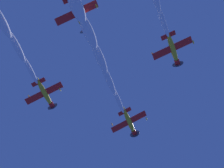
{
  "coord_description": "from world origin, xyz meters",
  "views": [
    {
      "loc": [
        -32.79,
        9.79,
        1.74
      ],
      "look_at": [
        -4.59,
        8.05,
        63.66
      ],
      "focal_mm": 48.93,
      "sensor_mm": 36.0,
      "label": 1
    }
  ],
  "objects_px": {
    "airplane_lead": "(130,123)",
    "airplane_right_wingman": "(173,50)",
    "airplane_left_wingman": "(45,94)",
    "airplane_slot_tail": "(78,15)"
  },
  "relations": [
    {
      "from": "airplane_right_wingman",
      "to": "airplane_slot_tail",
      "type": "xyz_separation_m",
      "value": [
        -6.56,
        20.41,
        -1.27
      ]
    },
    {
      "from": "airplane_left_wingman",
      "to": "airplane_right_wingman",
      "type": "height_order",
      "value": "airplane_left_wingman"
    },
    {
      "from": "airplane_left_wingman",
      "to": "airplane_slot_tail",
      "type": "xyz_separation_m",
      "value": [
        -19.54,
        -7.55,
        -2.3
      ]
    },
    {
      "from": "airplane_left_wingman",
      "to": "airplane_right_wingman",
      "type": "xyz_separation_m",
      "value": [
        -12.98,
        -27.96,
        -1.03
      ]
    },
    {
      "from": "airplane_lead",
      "to": "airplane_slot_tail",
      "type": "height_order",
      "value": "airplane_lead"
    },
    {
      "from": "airplane_left_wingman",
      "to": "airplane_right_wingman",
      "type": "distance_m",
      "value": 30.84
    },
    {
      "from": "airplane_lead",
      "to": "airplane_right_wingman",
      "type": "xyz_separation_m",
      "value": [
        -19.05,
        -7.71,
        -0.35
      ]
    },
    {
      "from": "airplane_lead",
      "to": "airplane_right_wingman",
      "type": "height_order",
      "value": "airplane_lead"
    },
    {
      "from": "airplane_right_wingman",
      "to": "airplane_slot_tail",
      "type": "distance_m",
      "value": 21.48
    },
    {
      "from": "airplane_lead",
      "to": "airplane_slot_tail",
      "type": "xyz_separation_m",
      "value": [
        -25.61,
        12.7,
        -1.62
      ]
    }
  ]
}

